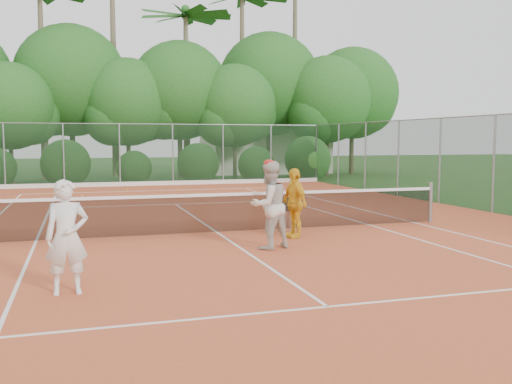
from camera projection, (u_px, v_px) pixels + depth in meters
ground at (218, 234)px, 13.76m from camera, size 120.00×120.00×0.00m
clay_court at (218, 233)px, 13.76m from camera, size 18.00×36.00×0.02m
club_building at (264, 151)px, 39.10m from camera, size 8.00×5.00×3.00m
tennis_net at (217, 212)px, 13.71m from camera, size 11.97×0.10×1.10m
player_white at (67, 237)px, 8.26m from camera, size 0.63×0.43×1.67m
player_center_grp at (269, 205)px, 11.69m from camera, size 1.05×0.93×1.84m
player_yellow at (294, 203)px, 13.04m from camera, size 0.54×0.99×1.60m
ball_hopper at (282, 205)px, 13.89m from camera, size 0.36×0.36×0.83m
stray_ball_a at (82, 196)px, 22.32m from camera, size 0.07×0.07×0.07m
stray_ball_b at (127, 190)px, 25.02m from camera, size 0.07×0.07×0.07m
stray_ball_c at (178, 190)px, 25.24m from camera, size 0.07×0.07×0.07m
court_markings at (218, 233)px, 13.76m from camera, size 11.03×23.83×0.01m
fence_back at (147, 155)px, 27.89m from camera, size 18.07×0.07×3.00m
tropical_treeline at (160, 90)px, 32.95m from camera, size 32.10×8.49×15.03m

